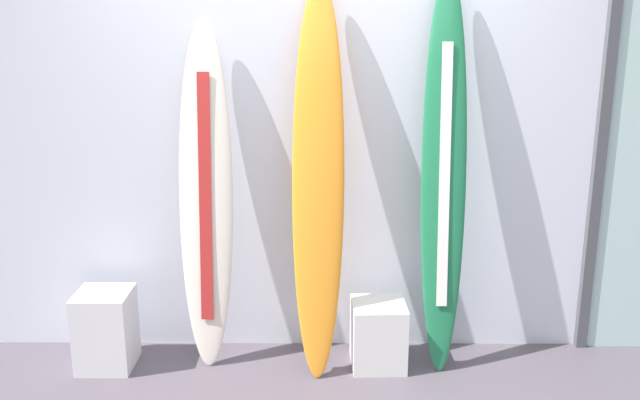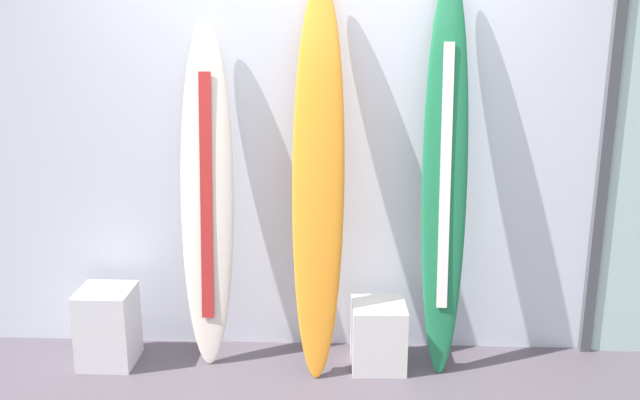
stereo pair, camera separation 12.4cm
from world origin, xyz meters
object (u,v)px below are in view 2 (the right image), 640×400
at_px(surfboard_ivory, 207,197).
at_px(display_block_left, 378,335).
at_px(surfboard_sunset, 318,184).
at_px(display_block_center, 108,326).
at_px(surfboard_emerald, 445,181).

height_order(surfboard_ivory, display_block_left, surfboard_ivory).
height_order(surfboard_sunset, display_block_center, surfboard_sunset).
xyz_separation_m(surfboard_sunset, surfboard_emerald, (0.67, 0.04, 0.02)).
bearing_deg(display_block_left, surfboard_emerald, 10.07).
xyz_separation_m(surfboard_ivory, display_block_left, (0.95, -0.09, -0.76)).
height_order(surfboard_emerald, display_block_left, surfboard_emerald).
bearing_deg(display_block_center, surfboard_emerald, 2.37).
relative_size(display_block_left, display_block_center, 0.84).
bearing_deg(display_block_left, surfboard_sunset, 176.36).
bearing_deg(surfboard_ivory, display_block_left, -5.40).
xyz_separation_m(surfboard_sunset, display_block_left, (0.33, -0.02, -0.86)).
relative_size(surfboard_sunset, surfboard_emerald, 0.98).
relative_size(surfboard_ivory, display_block_left, 5.13).
bearing_deg(surfboard_emerald, display_block_left, -169.93).
relative_size(surfboard_ivory, display_block_center, 4.32).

